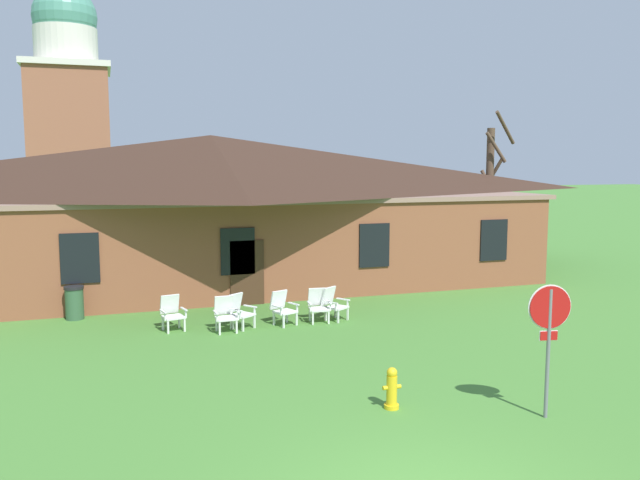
# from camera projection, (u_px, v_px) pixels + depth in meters

# --- Properties ---
(brick_building) EXTENTS (24.52, 10.40, 5.61)m
(brick_building) POSITION_uv_depth(u_px,v_px,m) (212.00, 207.00, 25.16)
(brick_building) COLOR brown
(brick_building) RESTS_ON ground
(dome_tower) EXTENTS (5.18, 5.18, 16.38)m
(dome_tower) POSITION_uv_depth(u_px,v_px,m) (69.00, 117.00, 40.85)
(dome_tower) COLOR #93563D
(dome_tower) RESTS_ON ground
(stop_sign) EXTENTS (0.79, 0.19, 2.44)m
(stop_sign) POSITION_uv_depth(u_px,v_px,m) (549.00, 324.00, 11.47)
(stop_sign) COLOR slate
(stop_sign) RESTS_ON ground
(lawn_chair_by_porch) EXTENTS (0.73, 0.77, 0.96)m
(lawn_chair_by_porch) POSITION_uv_depth(u_px,v_px,m) (172.00, 312.00, 17.70)
(lawn_chair_by_porch) COLOR silver
(lawn_chair_by_porch) RESTS_ON ground
(lawn_chair_near_door) EXTENTS (0.65, 0.68, 0.96)m
(lawn_chair_near_door) POSITION_uv_depth(u_px,v_px,m) (225.00, 313.00, 17.56)
(lawn_chair_near_door) COLOR silver
(lawn_chair_near_door) RESTS_ON ground
(lawn_chair_left_end) EXTENTS (0.85, 0.87, 0.96)m
(lawn_chair_left_end) POSITION_uv_depth(u_px,v_px,m) (239.00, 310.00, 17.92)
(lawn_chair_left_end) COLOR white
(lawn_chair_left_end) RESTS_ON ground
(lawn_chair_middle) EXTENTS (0.78, 0.83, 0.96)m
(lawn_chair_middle) POSITION_uv_depth(u_px,v_px,m) (282.00, 307.00, 18.31)
(lawn_chair_middle) COLOR white
(lawn_chair_middle) RESTS_ON ground
(lawn_chair_right_end) EXTENTS (0.69, 0.72, 0.96)m
(lawn_chair_right_end) POSITION_uv_depth(u_px,v_px,m) (318.00, 304.00, 18.66)
(lawn_chair_right_end) COLOR silver
(lawn_chair_right_end) RESTS_ON ground
(lawn_chair_far_side) EXTENTS (0.84, 0.87, 0.96)m
(lawn_chair_far_side) POSITION_uv_depth(u_px,v_px,m) (333.00, 303.00, 18.85)
(lawn_chair_far_side) COLOR silver
(lawn_chair_far_side) RESTS_ON ground
(bare_tree_beside_building) EXTENTS (1.65, 1.80, 6.90)m
(bare_tree_beside_building) POSITION_uv_depth(u_px,v_px,m) (490.00, 187.00, 30.60)
(bare_tree_beside_building) COLOR brown
(bare_tree_beside_building) RESTS_ON ground
(fire_hydrant) EXTENTS (0.36, 0.28, 0.79)m
(fire_hydrant) POSITION_uv_depth(u_px,v_px,m) (392.00, 389.00, 12.06)
(fire_hydrant) COLOR gold
(fire_hydrant) RESTS_ON ground
(trash_bin) EXTENTS (0.56, 0.56, 0.98)m
(trash_bin) POSITION_uv_depth(u_px,v_px,m) (74.00, 303.00, 18.91)
(trash_bin) COLOR #335638
(trash_bin) RESTS_ON ground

